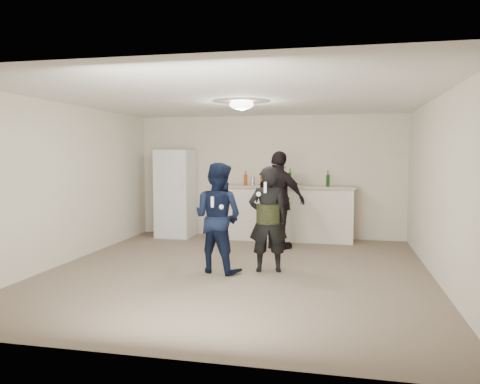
% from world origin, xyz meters
% --- Properties ---
extents(floor, '(6.00, 6.00, 0.00)m').
position_xyz_m(floor, '(0.00, 0.00, 0.00)').
color(floor, '#6B5B4C').
rests_on(floor, ground).
extents(ceiling, '(6.00, 6.00, 0.00)m').
position_xyz_m(ceiling, '(0.00, 0.00, 2.50)').
color(ceiling, silver).
rests_on(ceiling, wall_back).
extents(wall_back, '(6.00, 0.00, 6.00)m').
position_xyz_m(wall_back, '(0.00, 3.00, 1.25)').
color(wall_back, beige).
rests_on(wall_back, floor).
extents(wall_front, '(6.00, 0.00, 6.00)m').
position_xyz_m(wall_front, '(0.00, -3.00, 1.25)').
color(wall_front, beige).
rests_on(wall_front, floor).
extents(wall_left, '(0.00, 6.00, 6.00)m').
position_xyz_m(wall_left, '(-2.75, 0.00, 1.25)').
color(wall_left, beige).
rests_on(wall_left, floor).
extents(wall_right, '(0.00, 6.00, 6.00)m').
position_xyz_m(wall_right, '(2.75, 0.00, 1.25)').
color(wall_right, beige).
rests_on(wall_right, floor).
extents(counter, '(2.60, 0.56, 1.05)m').
position_xyz_m(counter, '(0.41, 2.67, 0.53)').
color(counter, silver).
rests_on(counter, floor).
extents(counter_top, '(2.68, 0.64, 0.04)m').
position_xyz_m(counter_top, '(0.41, 2.67, 1.07)').
color(counter_top, '#B8A68E').
rests_on(counter_top, counter).
extents(fridge, '(0.70, 0.70, 1.80)m').
position_xyz_m(fridge, '(-1.89, 2.60, 0.90)').
color(fridge, silver).
rests_on(fridge, floor).
extents(fridge_handle, '(0.02, 0.02, 0.60)m').
position_xyz_m(fridge_handle, '(-1.61, 2.23, 1.30)').
color(fridge_handle, silver).
rests_on(fridge_handle, fridge).
extents(ceiling_dome, '(0.36, 0.36, 0.16)m').
position_xyz_m(ceiling_dome, '(0.00, 0.30, 2.45)').
color(ceiling_dome, white).
rests_on(ceiling_dome, ceiling).
extents(shaker, '(0.08, 0.08, 0.17)m').
position_xyz_m(shaker, '(-0.26, 2.60, 1.18)').
color(shaker, silver).
rests_on(shaker, counter_top).
extents(man, '(0.92, 0.81, 1.59)m').
position_xyz_m(man, '(-0.27, -0.07, 0.80)').
color(man, '#0F1D41').
rests_on(man, floor).
extents(woman, '(0.63, 0.49, 1.54)m').
position_xyz_m(woman, '(0.44, 0.09, 0.77)').
color(woman, black).
rests_on(woman, floor).
extents(camo_shorts, '(0.34, 0.34, 0.28)m').
position_xyz_m(camo_shorts, '(0.44, 0.09, 0.85)').
color(camo_shorts, '#2D3518').
rests_on(camo_shorts, woman).
extents(spectator, '(1.12, 0.86, 1.77)m').
position_xyz_m(spectator, '(0.38, 1.76, 0.89)').
color(spectator, black).
rests_on(spectator, floor).
extents(remote_man, '(0.04, 0.04, 0.15)m').
position_xyz_m(remote_man, '(-0.27, -0.35, 1.05)').
color(remote_man, white).
rests_on(remote_man, man).
extents(nunchuk_man, '(0.07, 0.07, 0.07)m').
position_xyz_m(nunchuk_man, '(-0.15, -0.32, 0.98)').
color(nunchuk_man, white).
rests_on(nunchuk_man, man).
extents(remote_woman, '(0.04, 0.04, 0.15)m').
position_xyz_m(remote_woman, '(0.44, -0.16, 1.25)').
color(remote_woman, white).
rests_on(remote_woman, woman).
extents(nunchuk_woman, '(0.07, 0.07, 0.07)m').
position_xyz_m(nunchuk_woman, '(0.34, -0.13, 1.15)').
color(nunchuk_woman, white).
rests_on(nunchuk_woman, woman).
extents(bottle_cluster, '(1.69, 0.27, 0.26)m').
position_xyz_m(bottle_cluster, '(0.27, 2.63, 1.21)').
color(bottle_cluster, '#113D11').
rests_on(bottle_cluster, counter_top).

